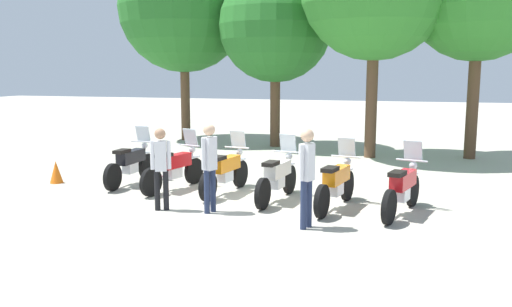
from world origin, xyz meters
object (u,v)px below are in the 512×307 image
Objects in this scene: motorcycle_5 at (403,188)px; person_0 at (210,161)px; motorcycle_4 at (336,183)px; tree_1 at (276,26)px; motorcycle_0 at (131,163)px; tree_0 at (183,8)px; motorcycle_3 at (278,177)px; person_1 at (307,170)px; person_2 at (161,163)px; motorcycle_2 at (226,171)px; motorcycle_1 at (175,168)px; traffic_cone at (56,172)px.

person_0 reaches higher than motorcycle_5.
tree_1 is at bearing 33.10° from motorcycle_4.
tree_0 is (-2.18, 8.19, 4.65)m from motorcycle_0.
person_0 is (-1.02, -1.31, 0.50)m from motorcycle_3.
person_0 is at bearing -123.39° from motorcycle_0.
person_2 is at bearing -164.60° from person_1.
motorcycle_3 is at bearing -55.70° from tree_0.
person_2 is (-0.72, -1.73, 0.43)m from motorcycle_2.
person_0 is 0.23× the size of tree_0.
motorcycle_1 is 1.24× the size of person_0.
tree_1 is (3.91, -0.83, -0.84)m from tree_0.
traffic_cone is (-1.83, -0.43, -0.24)m from motorcycle_0.
motorcycle_2 is 0.28× the size of tree_0.
person_2 is at bearing 132.38° from motorcycle_3.
motorcycle_0 is at bearing -103.20° from tree_1.
motorcycle_0 is 3.98× the size of traffic_cone.
person_1 is (4.80, -2.44, 0.52)m from motorcycle_0.
tree_1 is (0.44, 7.63, 3.81)m from motorcycle_1.
motorcycle_3 is 1.26× the size of person_0.
motorcycle_4 is at bearing -95.84° from motorcycle_3.
motorcycle_0 is 1.25× the size of person_1.
person_2 reaches higher than traffic_cone.
person_2 is at bearing 117.69° from motorcycle_5.
motorcycle_3 is 0.28× the size of tree_0.
traffic_cone is (-3.66, 1.62, -0.67)m from person_2.
tree_1 is (-4.67, 8.37, 3.81)m from motorcycle_5.
motorcycle_3 reaches higher than traffic_cone.
motorcycle_4 is at bearing 100.61° from motorcycle_5.
motorcycle_5 is at bearing -83.58° from motorcycle_4.
motorcycle_3 is at bearing -2.02° from traffic_cone.
motorcycle_3 is 2.49m from person_2.
motorcycle_0 and motorcycle_3 have the same top height.
motorcycle_4 is 2.56m from person_0.
tree_0 is (-6.98, 10.63, 4.13)m from person_1.
tree_1 is at bearing 10.71° from motorcycle_1.
person_1 is (1.99, -0.50, 0.01)m from person_0.
motorcycle_5 is at bearing -84.32° from motorcycle_1.
tree_1 is at bearing -22.77° from person_2.
motorcycle_4 is at bearing -67.74° from tree_1.
person_1 reaches higher than motorcycle_2.
motorcycle_5 is 0.34× the size of tree_1.
motorcycle_0 is 1.02× the size of motorcycle_5.
motorcycle_2 is 3.97× the size of traffic_cone.
motorcycle_4 is 1.01× the size of motorcycle_5.
motorcycle_1 is at bearing 96.43° from motorcycle_2.
motorcycle_1 is 3.88m from motorcycle_4.
person_1 is 3.19× the size of traffic_cone.
motorcycle_1 is at bearing 2.85° from traffic_cone.
person_1 is at bearing -16.89° from traffic_cone.
motorcycle_4 is 3.95× the size of traffic_cone.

